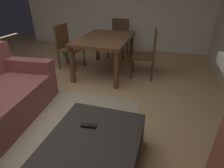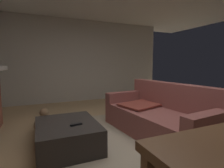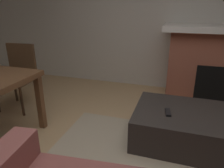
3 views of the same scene
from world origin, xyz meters
name	(u,v)px [view 3 (image 3 of 3)]	position (x,y,z in m)	size (l,w,h in m)	color
wall_back_fireplace_side	(160,14)	(0.00, -2.65, 1.31)	(7.81, 0.12, 2.61)	beige
ottoman_coffee_table	(181,126)	(-0.49, -0.94, 0.19)	(1.01, 0.84, 0.37)	#2D2826
tv_remote	(168,112)	(-0.34, -0.84, 0.38)	(0.05, 0.16, 0.02)	black
dining_chair_south	(19,72)	(1.82, -1.17, 0.52)	(0.47, 0.47, 0.93)	#513823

